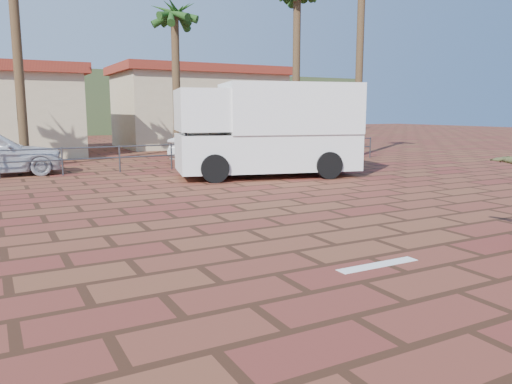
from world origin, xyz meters
The scene contains 9 objects.
ground centered at (0.00, 0.00, 0.00)m, with size 120.00×120.00×0.00m, color brown.
paint_stripe centered at (0.70, -1.20, 0.00)m, with size 1.40×0.22×0.01m, color white.
guardrail centered at (0.00, 12.00, 0.68)m, with size 24.06×0.06×1.00m.
palm_center centered at (3.50, 15.50, 6.36)m, with size 2.40×2.40×7.75m.
building_east centered at (8.00, 24.00, 2.54)m, with size 10.60×6.60×5.00m.
hill_front centered at (0.00, 50.00, 3.00)m, with size 70.00×18.00×6.00m, color #384C28.
campervan centered at (4.33, 8.49, 1.67)m, with size 6.57×3.96×3.18m.
car_white centered at (4.76, 13.87, 0.76)m, with size 1.60×4.59×1.51m, color silver.
street_sign centered at (6.36, 12.00, 1.43)m, with size 0.42×0.10×2.05m.
Camera 1 is at (-4.26, -6.61, 2.26)m, focal length 35.00 mm.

